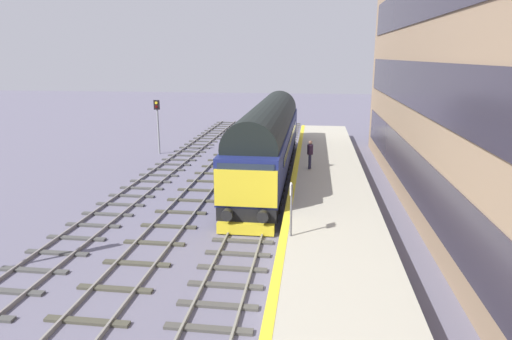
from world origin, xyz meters
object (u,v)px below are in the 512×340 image
Objects in this scene: signal_post_mid at (158,120)px; platform_number_sign at (291,202)px; waiting_passenger at (310,152)px; diesel_locomotive at (268,138)px.

signal_post_mid is 2.11× the size of platform_number_sign.
platform_number_sign is 10.05m from waiting_passenger.
signal_post_mid is 2.51× the size of waiting_passenger.
waiting_passenger is at bearing 86.78° from platform_number_sign.
platform_number_sign is 1.19× the size of waiting_passenger.
platform_number_sign is at bearing -80.19° from diesel_locomotive.
signal_post_mid is at bearing 68.67° from waiting_passenger.
signal_post_mid is (-9.01, 5.66, 0.10)m from diesel_locomotive.
waiting_passenger is (2.55, -1.47, -0.49)m from diesel_locomotive.
waiting_passenger is (0.56, 10.03, -0.31)m from platform_number_sign.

